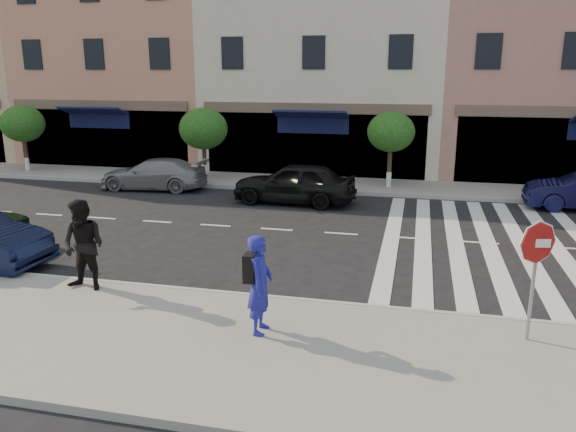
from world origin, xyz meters
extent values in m
plane|color=black|center=(0.00, 0.00, 0.00)|extent=(120.00, 120.00, 0.00)
cube|color=gray|center=(0.00, -3.75, 0.07)|extent=(60.00, 4.50, 0.15)
cube|color=gray|center=(0.00, 11.00, 0.07)|extent=(60.00, 3.00, 0.15)
cube|color=tan|center=(-11.00, 17.00, 7.00)|extent=(10.00, 9.00, 14.00)
cube|color=beige|center=(-0.50, 17.00, 5.50)|extent=(11.00, 9.00, 11.00)
cylinder|color=#473323|center=(-14.00, 10.80, 0.98)|extent=(0.18, 0.18, 1.65)
cylinder|color=silver|center=(-14.00, 10.80, 0.45)|extent=(0.20, 0.20, 0.60)
ellipsoid|color=#154916|center=(-14.00, 10.80, 2.35)|extent=(2.00, 2.00, 1.70)
cylinder|color=#473323|center=(-5.00, 10.80, 0.95)|extent=(0.18, 0.18, 1.60)
cylinder|color=silver|center=(-5.00, 10.80, 0.45)|extent=(0.20, 0.20, 0.60)
ellipsoid|color=#154916|center=(-5.00, 10.80, 2.32)|extent=(2.10, 2.10, 1.79)
cylinder|color=#473323|center=(3.00, 10.80, 1.00)|extent=(0.18, 0.18, 1.71)
cylinder|color=silver|center=(3.00, 10.80, 0.45)|extent=(0.20, 0.20, 0.60)
ellipsoid|color=#154916|center=(3.00, 10.80, 2.38)|extent=(1.90, 1.90, 1.62)
cylinder|color=gray|center=(6.18, -2.35, 1.14)|extent=(0.07, 0.07, 1.98)
cylinder|color=white|center=(6.18, -2.36, 1.95)|extent=(0.76, 0.16, 0.77)
cylinder|color=#9E1411|center=(6.18, -2.38, 1.95)|extent=(0.71, 0.17, 0.72)
cube|color=white|center=(6.18, -2.41, 1.95)|extent=(0.40, 0.10, 0.14)
imported|color=navy|center=(1.52, -3.12, 1.06)|extent=(0.46, 0.68, 1.82)
imported|color=black|center=(-2.71, -2.00, 1.14)|extent=(1.02, 0.82, 1.97)
imported|color=gray|center=(-6.44, 8.75, 0.63)|extent=(4.47, 2.07, 1.26)
imported|color=black|center=(-0.25, 7.60, 0.76)|extent=(4.56, 2.06, 1.52)
camera|label=1|loc=(4.14, -12.12, 4.75)|focal=35.00mm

